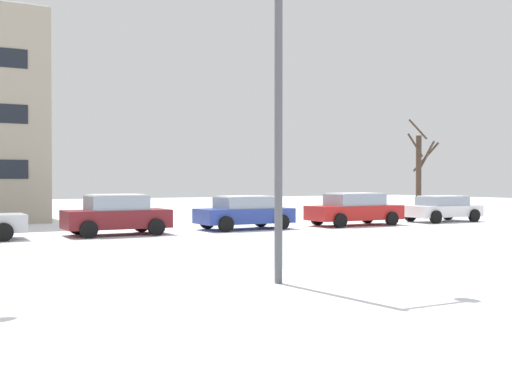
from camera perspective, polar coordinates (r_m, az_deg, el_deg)
ground_plane at (r=13.87m, az=-12.86°, el=-7.46°), size 120.00×120.00×0.00m
road_surface at (r=17.53m, az=-16.08°, el=-5.70°), size 80.00×9.58×0.00m
street_lamp at (r=12.46m, az=3.28°, el=9.63°), size 1.80×0.36×6.47m
parked_car_maroon at (r=23.82m, az=-12.86°, el=-2.06°), size 3.91×2.07×1.55m
parked_car_blue at (r=26.04m, az=-1.10°, el=-1.89°), size 4.05×2.11×1.43m
parked_car_red at (r=28.70m, az=9.16°, el=-1.57°), size 4.54×2.03×1.51m
parked_car_white at (r=32.41m, az=16.94°, el=-1.45°), size 4.07×2.02×1.32m
tree_far_mid at (r=35.26m, az=14.98°, el=1.85°), size 1.76×1.75×5.48m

